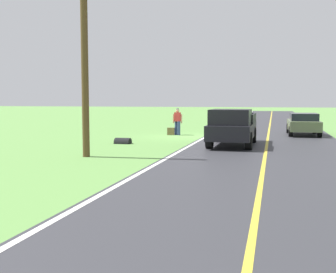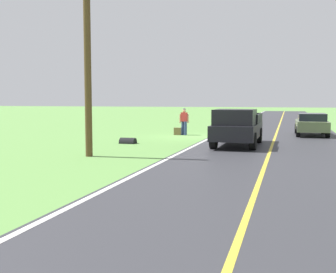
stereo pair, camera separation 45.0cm
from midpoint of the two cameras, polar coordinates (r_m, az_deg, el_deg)
ground_plane at (r=25.76m, az=4.09°, el=-0.02°), size 200.00×200.00×0.00m
road_surface at (r=25.21m, az=14.85°, el=-0.28°), size 7.74×120.00×0.00m
lane_edge_line at (r=25.55m, az=6.55°, el=-0.07°), size 0.16×117.60×0.00m
lane_centre_line at (r=25.21m, az=14.85°, el=-0.28°), size 0.14×117.60×0.00m
hitchhiker_walking at (r=26.83m, az=2.71°, el=2.29°), size 0.62×0.51×1.75m
suitcase_carried at (r=26.87m, az=1.79°, el=0.71°), size 0.47×0.23×0.48m
pickup_truck_passing at (r=20.75m, az=10.05°, el=1.36°), size 2.15×5.43×1.82m
sedan_near_oncoming at (r=28.08m, az=19.45°, el=1.67°), size 1.98×4.43×1.41m
utility_pole_roadside at (r=17.01m, az=-10.18°, el=10.60°), size 0.28×0.28×7.89m
drainage_culvert at (r=21.81m, az=-4.91°, el=-0.95°), size 0.80×0.60×0.60m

